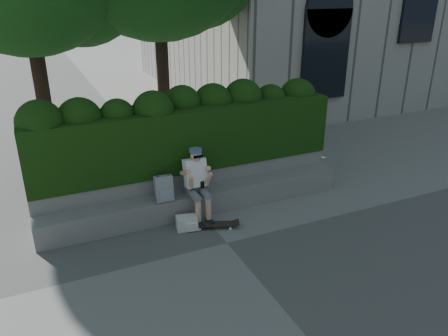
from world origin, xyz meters
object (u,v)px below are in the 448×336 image
backpack_plaid (164,188)px  backpack_ground (187,223)px  skateboard (215,224)px  person (197,181)px

backpack_plaid → backpack_ground: (0.27, -0.40, -0.57)m
skateboard → backpack_plaid: 1.13m
person → backpack_ground: bearing=-136.1°
person → skateboard: (0.14, -0.50, -0.68)m
skateboard → backpack_ground: size_ratio=2.21×
skateboard → backpack_ground: 0.51m
person → skateboard: size_ratio=1.71×
person → backpack_plaid: (-0.60, 0.08, -0.07)m
backpack_plaid → person: bearing=-4.8°
backpack_plaid → skateboard: bearing=-35.3°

